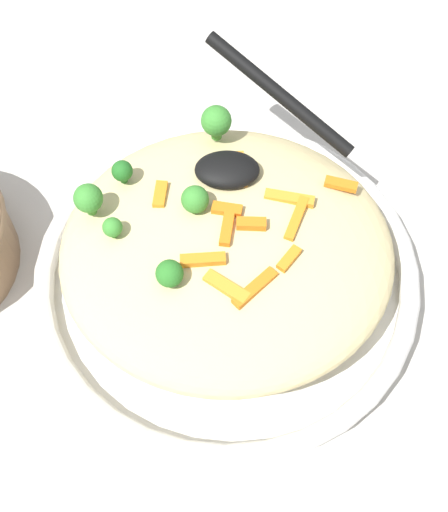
% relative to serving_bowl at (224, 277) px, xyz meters
% --- Properties ---
extents(ground_plane, '(2.40, 2.40, 0.00)m').
position_rel_serving_bowl_xyz_m(ground_plane, '(0.00, 0.00, -0.02)').
color(ground_plane, beige).
extents(serving_bowl, '(0.35, 0.35, 0.04)m').
position_rel_serving_bowl_xyz_m(serving_bowl, '(0.00, 0.00, 0.00)').
color(serving_bowl, white).
rests_on(serving_bowl, ground_plane).
extents(pasta_mound, '(0.29, 0.26, 0.06)m').
position_rel_serving_bowl_xyz_m(pasta_mound, '(0.00, 0.00, 0.05)').
color(pasta_mound, '#DBC689').
rests_on(pasta_mound, serving_bowl).
extents(carrot_piece_0, '(0.03, 0.01, 0.01)m').
position_rel_serving_bowl_xyz_m(carrot_piece_0, '(0.00, 0.02, 0.08)').
color(carrot_piece_0, orange).
rests_on(carrot_piece_0, pasta_mound).
extents(carrot_piece_1, '(0.01, 0.03, 0.01)m').
position_rel_serving_bowl_xyz_m(carrot_piece_1, '(-0.00, -0.00, 0.08)').
color(carrot_piece_1, orange).
rests_on(carrot_piece_1, pasta_mound).
extents(carrot_piece_2, '(0.03, 0.02, 0.01)m').
position_rel_serving_bowl_xyz_m(carrot_piece_2, '(0.10, 0.05, 0.07)').
color(carrot_piece_2, orange).
rests_on(carrot_piece_2, pasta_mound).
extents(carrot_piece_3, '(0.04, 0.04, 0.01)m').
position_rel_serving_bowl_xyz_m(carrot_piece_3, '(0.02, -0.05, 0.08)').
color(carrot_piece_3, orange).
rests_on(carrot_piece_3, pasta_mound).
extents(carrot_piece_4, '(0.04, 0.02, 0.01)m').
position_rel_serving_bowl_xyz_m(carrot_piece_4, '(0.05, 0.03, 0.08)').
color(carrot_piece_4, orange).
rests_on(carrot_piece_4, pasta_mound).
extents(carrot_piece_5, '(0.02, 0.04, 0.01)m').
position_rel_serving_bowl_xyz_m(carrot_piece_5, '(0.06, 0.01, 0.08)').
color(carrot_piece_5, orange).
rests_on(carrot_piece_5, pasta_mound).
extents(carrot_piece_6, '(0.04, 0.01, 0.01)m').
position_rel_serving_bowl_xyz_m(carrot_piece_6, '(-0.02, -0.03, 0.08)').
color(carrot_piece_6, orange).
rests_on(carrot_piece_6, pasta_mound).
extents(carrot_piece_7, '(0.01, 0.04, 0.01)m').
position_rel_serving_bowl_xyz_m(carrot_piece_7, '(0.01, 0.06, 0.07)').
color(carrot_piece_7, orange).
rests_on(carrot_piece_7, pasta_mound).
extents(carrot_piece_8, '(0.01, 0.03, 0.01)m').
position_rel_serving_bowl_xyz_m(carrot_piece_8, '(-0.06, 0.04, 0.08)').
color(carrot_piece_8, orange).
rests_on(carrot_piece_8, pasta_mound).
extents(carrot_piece_9, '(0.02, 0.02, 0.01)m').
position_rel_serving_bowl_xyz_m(carrot_piece_9, '(0.05, -0.03, 0.08)').
color(carrot_piece_9, orange).
rests_on(carrot_piece_9, pasta_mound).
extents(carrot_piece_10, '(0.02, 0.01, 0.01)m').
position_rel_serving_bowl_xyz_m(carrot_piece_10, '(0.02, 0.01, 0.08)').
color(carrot_piece_10, orange).
rests_on(carrot_piece_10, pasta_mound).
extents(carrot_piece_11, '(0.04, 0.03, 0.01)m').
position_rel_serving_bowl_xyz_m(carrot_piece_11, '(0.00, -0.05, 0.08)').
color(carrot_piece_11, orange).
rests_on(carrot_piece_11, pasta_mound).
extents(broccoli_floret_0, '(0.02, 0.02, 0.03)m').
position_rel_serving_bowl_xyz_m(broccoli_floret_0, '(-0.03, 0.02, 0.09)').
color(broccoli_floret_0, '#377928').
rests_on(broccoli_floret_0, pasta_mound).
extents(broccoli_floret_1, '(0.02, 0.02, 0.03)m').
position_rel_serving_bowl_xyz_m(broccoli_floret_1, '(-0.04, -0.04, 0.09)').
color(broccoli_floret_1, '#296820').
rests_on(broccoli_floret_1, pasta_mound).
extents(broccoli_floret_2, '(0.02, 0.02, 0.03)m').
position_rel_serving_bowl_xyz_m(broccoli_floret_2, '(-0.11, 0.02, 0.09)').
color(broccoli_floret_2, '#377928').
rests_on(broccoli_floret_2, pasta_mound).
extents(broccoli_floret_3, '(0.02, 0.02, 0.02)m').
position_rel_serving_bowl_xyz_m(broccoli_floret_3, '(-0.09, -0.00, 0.08)').
color(broccoli_floret_3, '#377928').
rests_on(broccoli_floret_3, pasta_mound).
extents(broccoli_floret_4, '(0.02, 0.02, 0.02)m').
position_rel_serving_bowl_xyz_m(broccoli_floret_4, '(-0.09, 0.06, 0.08)').
color(broccoli_floret_4, '#205B1C').
rests_on(broccoli_floret_4, pasta_mound).
extents(broccoli_floret_5, '(0.03, 0.03, 0.04)m').
position_rel_serving_bowl_xyz_m(broccoli_floret_5, '(-0.01, 0.11, 0.09)').
color(broccoli_floret_5, '#377928').
rests_on(broccoli_floret_5, pasta_mound).
extents(serving_spoon, '(0.14, 0.13, 0.07)m').
position_rel_serving_bowl_xyz_m(serving_spoon, '(0.02, 0.08, 0.09)').
color(serving_spoon, black).
rests_on(serving_spoon, pasta_mound).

